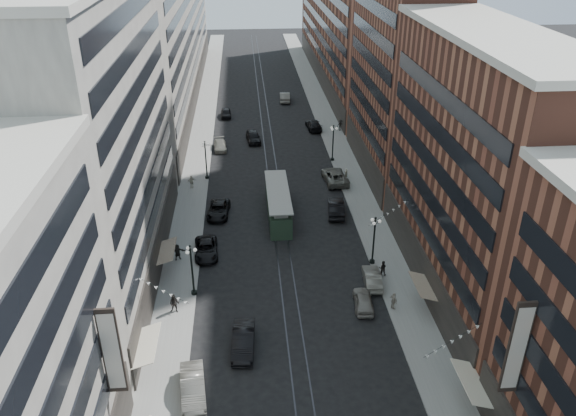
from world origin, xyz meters
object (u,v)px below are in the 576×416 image
object	(u,v)px
lamppost_se_far	(374,239)
lamppost_se_mid	(333,142)
pedestrian_5	(178,252)
car_2	(206,249)
lamppost_sw_mid	(206,159)
lamppost_sw_far	(192,268)
car_1	(193,387)
car_10	(336,208)
streetcar	(278,204)
car_7	(219,210)
pedestrian_9	(340,125)
car_8	(220,145)
car_12	(314,125)
pedestrian_6	(192,182)
pedestrian_2	(174,304)
car_9	(226,113)
car_extra_0	(372,278)
car_13	(253,137)
car_4	(363,300)
pedestrian_8	(346,174)
pedestrian_7	(383,268)
pedestrian_4	(394,301)
car_14	(285,97)
car_5	(243,341)
car_11	(335,176)

from	to	relation	value
lamppost_se_far	lamppost_se_mid	distance (m)	28.00
pedestrian_5	car_2	bearing A→B (deg)	-3.33
lamppost_sw_mid	lamppost_sw_far	bearing A→B (deg)	-90.00
car_1	car_10	bearing A→B (deg)	54.81
streetcar	car_7	world-z (taller)	streetcar
lamppost_sw_mid	streetcar	distance (m)	14.77
car_2	pedestrian_5	size ratio (longest dim) A/B	2.93
pedestrian_9	car_8	bearing A→B (deg)	-172.70
car_8	car_12	size ratio (longest dim) A/B	0.85
car_7	pedestrian_6	size ratio (longest dim) A/B	2.91
lamppost_sw_mid	car_2	bearing A→B (deg)	-87.56
pedestrian_2	car_12	distance (m)	52.34
car_9	car_extra_0	distance (m)	55.74
car_10	car_extra_0	xyz separation A→B (m)	(1.28, -14.94, -0.15)
car_1	car_13	distance (m)	54.22
car_4	pedestrian_8	world-z (taller)	pedestrian_8
car_12	pedestrian_5	xyz separation A→B (m)	(-19.41, -39.79, 0.24)
pedestrian_7	pedestrian_4	bearing A→B (deg)	99.05
car_13	car_14	xyz separation A→B (m)	(6.76, 21.78, 0.02)
car_9	car_13	distance (m)	13.84
pedestrian_7	lamppost_sw_far	bearing A→B (deg)	16.74
lamppost_se_mid	car_extra_0	world-z (taller)	lamppost_se_mid
pedestrian_4	pedestrian_9	distance (m)	48.70
car_5	car_extra_0	distance (m)	15.41
car_8	car_14	xyz separation A→B (m)	(12.06, 24.65, 0.21)
car_5	car_7	size ratio (longest dim) A/B	0.97
car_4	car_10	xyz separation A→B (m)	(0.32, 18.49, 0.16)
car_2	car_7	bearing A→B (deg)	79.93
car_5	car_11	world-z (taller)	car_11
car_7	car_9	bearing A→B (deg)	94.82
car_5	pedestrian_5	world-z (taller)	pedestrian_5
car_7	pedestrian_9	world-z (taller)	pedestrian_9
car_12	pedestrian_9	size ratio (longest dim) A/B	2.95
car_1	car_4	distance (m)	18.09
lamppost_sw_far	car_11	bearing A→B (deg)	54.47
car_1	car_12	world-z (taller)	car_1
lamppost_se_mid	car_9	world-z (taller)	lamppost_se_mid
car_10	car_12	bearing A→B (deg)	-84.77
car_8	car_extra_0	distance (m)	40.94
lamppost_se_far	car_4	distance (m)	7.90
car_4	car_12	bearing A→B (deg)	-86.55
car_1	car_7	world-z (taller)	car_1
lamppost_sw_mid	car_5	size ratio (longest dim) A/B	1.06
pedestrian_4	pedestrian_5	xyz separation A→B (m)	(-20.82, 10.16, 0.02)
car_11	car_5	bearing A→B (deg)	64.00
car_7	lamppost_sw_far	bearing A→B (deg)	-91.50
pedestrian_9	car_13	bearing A→B (deg)	-176.61
pedestrian_8	pedestrian_5	bearing A→B (deg)	4.88
car_11	car_4	bearing A→B (deg)	82.25
car_8	car_12	bearing A→B (deg)	22.35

